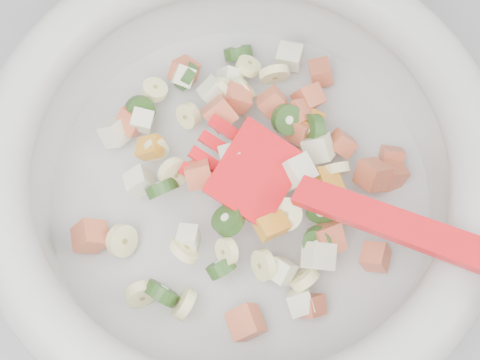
{
  "coord_description": "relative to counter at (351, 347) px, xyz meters",
  "views": [
    {
      "loc": [
        -0.16,
        1.27,
        1.51
      ],
      "look_at": [
        -0.16,
        1.5,
        0.95
      ],
      "focal_mm": 55.0,
      "sensor_mm": 36.0,
      "label": 1
    }
  ],
  "objects": [
    {
      "name": "mixing_bowl",
      "position": [
        -0.16,
        0.05,
        0.51
      ],
      "size": [
        0.46,
        0.42,
        0.16
      ],
      "color": "#B6B6B4",
      "rests_on": "counter"
    },
    {
      "name": "counter",
      "position": [
        0.0,
        0.0,
        0.0
      ],
      "size": [
        2.0,
        0.6,
        0.9
      ],
      "primitive_type": "cube",
      "color": "#949499",
      "rests_on": "ground"
    }
  ]
}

